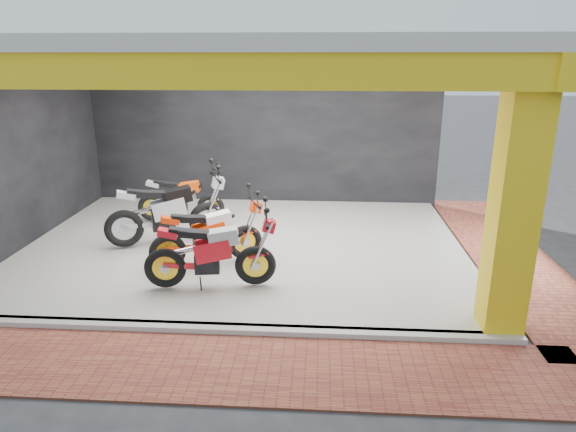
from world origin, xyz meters
TOP-DOWN VIEW (x-y plane):
  - ground at (0.00, 0.00)m, footprint 80.00×80.00m
  - showroom_floor at (0.00, 2.00)m, footprint 8.00×6.00m
  - showroom_ceiling at (0.00, 2.00)m, footprint 8.40×6.40m
  - back_wall at (0.00, 5.10)m, footprint 8.20×0.20m
  - left_wall at (-4.10, 2.00)m, footprint 0.20×6.20m
  - corner_column at (3.75, -0.75)m, footprint 0.50×0.50m
  - header_beam_front at (0.00, -1.00)m, footprint 8.40×0.30m
  - header_beam_right at (4.00, 2.00)m, footprint 0.30×6.40m
  - floor_kerb at (0.00, -1.02)m, footprint 8.00×0.20m
  - paver_front at (0.00, -1.80)m, footprint 9.00×1.40m
  - paver_right at (4.80, 2.00)m, footprint 1.40×7.00m
  - moto_hero at (0.13, 1.24)m, footprint 2.13×1.48m
  - moto_row_a at (0.44, 0.23)m, footprint 2.17×1.06m
  - moto_row_b at (-0.74, 2.24)m, footprint 2.48×1.71m
  - moto_row_c at (-0.90, 3.29)m, footprint 1.96×0.84m

SIDE VIEW (x-z plane):
  - ground at x=0.00m, z-range 0.00..0.00m
  - paver_front at x=0.00m, z-range 0.00..0.03m
  - paver_right at x=4.80m, z-range 0.00..0.03m
  - showroom_floor at x=0.00m, z-range 0.00..0.10m
  - floor_kerb at x=0.00m, z-range 0.00..0.10m
  - moto_row_c at x=-0.90m, z-range 0.10..1.27m
  - moto_hero at x=0.13m, z-range 0.10..1.32m
  - moto_row_a at x=0.44m, z-range 0.10..1.37m
  - moto_row_b at x=-0.74m, z-range 0.10..1.53m
  - back_wall at x=0.00m, z-range 0.00..3.50m
  - left_wall at x=-4.10m, z-range 0.00..3.50m
  - corner_column at x=3.75m, z-range 0.00..3.50m
  - header_beam_front at x=0.00m, z-range 3.10..3.50m
  - header_beam_right at x=4.00m, z-range 3.10..3.50m
  - showroom_ceiling at x=0.00m, z-range 3.50..3.70m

